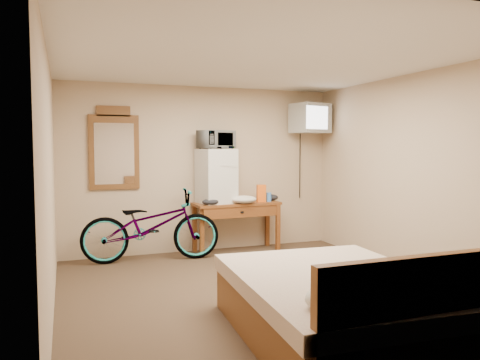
{
  "coord_description": "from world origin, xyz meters",
  "views": [
    {
      "loc": [
        -1.97,
        -4.58,
        1.58
      ],
      "look_at": [
        0.06,
        0.8,
        1.18
      ],
      "focal_mm": 35.0,
      "sensor_mm": 36.0,
      "label": 1
    }
  ],
  "objects_px": {
    "blue_cup": "(269,197)",
    "bicycle": "(151,226)",
    "desk": "(237,211)",
    "mini_fridge": "(216,176)",
    "wall_mirror": "(114,149)",
    "microwave": "(216,140)",
    "crt_television": "(310,118)",
    "bed": "(342,305)"
  },
  "relations": [
    {
      "from": "desk",
      "to": "wall_mirror",
      "type": "xyz_separation_m",
      "value": [
        -1.76,
        0.27,
        0.93
      ]
    },
    {
      "from": "microwave",
      "to": "bed",
      "type": "relative_size",
      "value": 0.23
    },
    {
      "from": "desk",
      "to": "mini_fridge",
      "type": "distance_m",
      "value": 0.62
    },
    {
      "from": "blue_cup",
      "to": "microwave",
      "type": "bearing_deg",
      "value": 172.96
    },
    {
      "from": "blue_cup",
      "to": "wall_mirror",
      "type": "relative_size",
      "value": 0.12
    },
    {
      "from": "desk",
      "to": "bicycle",
      "type": "bearing_deg",
      "value": -174.15
    },
    {
      "from": "desk",
      "to": "bicycle",
      "type": "relative_size",
      "value": 0.7
    },
    {
      "from": "bicycle",
      "to": "mini_fridge",
      "type": "bearing_deg",
      "value": -73.06
    },
    {
      "from": "crt_television",
      "to": "microwave",
      "type": "bearing_deg",
      "value": 178.21
    },
    {
      "from": "mini_fridge",
      "to": "bicycle",
      "type": "xyz_separation_m",
      "value": [
        -1.01,
        -0.2,
        -0.66
      ]
    },
    {
      "from": "bed",
      "to": "bicycle",
      "type": "bearing_deg",
      "value": 107.0
    },
    {
      "from": "mini_fridge",
      "to": "crt_television",
      "type": "height_order",
      "value": "crt_television"
    },
    {
      "from": "desk",
      "to": "bicycle",
      "type": "height_order",
      "value": "bicycle"
    },
    {
      "from": "microwave",
      "to": "wall_mirror",
      "type": "bearing_deg",
      "value": 152.19
    },
    {
      "from": "mini_fridge",
      "to": "bicycle",
      "type": "height_order",
      "value": "mini_fridge"
    },
    {
      "from": "desk",
      "to": "microwave",
      "type": "bearing_deg",
      "value": 167.7
    },
    {
      "from": "bicycle",
      "to": "blue_cup",
      "type": "bearing_deg",
      "value": -81.21
    },
    {
      "from": "microwave",
      "to": "wall_mirror",
      "type": "height_order",
      "value": "wall_mirror"
    },
    {
      "from": "microwave",
      "to": "bicycle",
      "type": "bearing_deg",
      "value": 171.53
    },
    {
      "from": "mini_fridge",
      "to": "wall_mirror",
      "type": "bearing_deg",
      "value": 172.01
    },
    {
      "from": "blue_cup",
      "to": "bicycle",
      "type": "height_order",
      "value": "bicycle"
    },
    {
      "from": "blue_cup",
      "to": "crt_television",
      "type": "xyz_separation_m",
      "value": [
        0.73,
        0.05,
        1.22
      ]
    },
    {
      "from": "wall_mirror",
      "to": "bed",
      "type": "xyz_separation_m",
      "value": [
        1.43,
        -3.64,
        -1.27
      ]
    },
    {
      "from": "mini_fridge",
      "to": "blue_cup",
      "type": "xyz_separation_m",
      "value": [
        0.82,
        -0.1,
        -0.34
      ]
    },
    {
      "from": "blue_cup",
      "to": "crt_television",
      "type": "distance_m",
      "value": 1.43
    },
    {
      "from": "bicycle",
      "to": "bed",
      "type": "relative_size",
      "value": 0.87
    },
    {
      "from": "crt_television",
      "to": "bed",
      "type": "distance_m",
      "value": 4.13
    },
    {
      "from": "wall_mirror",
      "to": "bed",
      "type": "relative_size",
      "value": 0.54
    },
    {
      "from": "desk",
      "to": "bicycle",
      "type": "distance_m",
      "value": 1.34
    },
    {
      "from": "crt_television",
      "to": "bed",
      "type": "xyz_separation_m",
      "value": [
        -1.58,
        -3.39,
        -1.75
      ]
    },
    {
      "from": "desk",
      "to": "bed",
      "type": "xyz_separation_m",
      "value": [
        -0.34,
        -3.37,
        -0.33
      ]
    },
    {
      "from": "mini_fridge",
      "to": "wall_mirror",
      "type": "relative_size",
      "value": 0.69
    },
    {
      "from": "microwave",
      "to": "wall_mirror",
      "type": "xyz_separation_m",
      "value": [
        -1.45,
        0.2,
        -0.14
      ]
    },
    {
      "from": "crt_television",
      "to": "mini_fridge",
      "type": "bearing_deg",
      "value": 178.22
    },
    {
      "from": "mini_fridge",
      "to": "wall_mirror",
      "type": "height_order",
      "value": "wall_mirror"
    },
    {
      "from": "blue_cup",
      "to": "desk",
      "type": "bearing_deg",
      "value": 176.25
    },
    {
      "from": "crt_television",
      "to": "wall_mirror",
      "type": "bearing_deg",
      "value": 175.21
    },
    {
      "from": "blue_cup",
      "to": "bicycle",
      "type": "bearing_deg",
      "value": -176.8
    },
    {
      "from": "microwave",
      "to": "bicycle",
      "type": "height_order",
      "value": "microwave"
    },
    {
      "from": "blue_cup",
      "to": "bed",
      "type": "xyz_separation_m",
      "value": [
        -0.84,
        -3.34,
        -0.53
      ]
    },
    {
      "from": "mini_fridge",
      "to": "microwave",
      "type": "distance_m",
      "value": 0.54
    },
    {
      "from": "wall_mirror",
      "to": "mini_fridge",
      "type": "bearing_deg",
      "value": -7.99
    }
  ]
}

